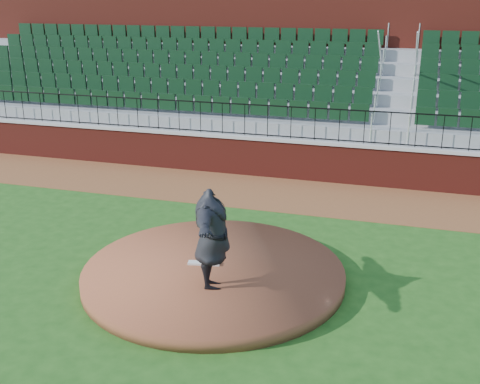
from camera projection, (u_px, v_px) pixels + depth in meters
The scene contains 10 objects.
ground at pixel (220, 271), 12.69m from camera, with size 90.00×90.00×0.00m, color #1F4F16.
warning_track at pixel (278, 193), 17.58m from camera, with size 34.00×3.20×0.01m, color brown.
field_wall at pixel (290, 160), 18.84m from camera, with size 34.00×0.35×1.20m, color maroon.
wall_cap at pixel (290, 140), 18.63m from camera, with size 34.00×0.45×0.10m, color #B7B7B7.
wall_railing at pixel (291, 123), 18.46m from camera, with size 34.00×0.05×1.00m, color black, non-canonical shape.
seating_stands at pixel (308, 93), 20.76m from camera, with size 34.00×5.10×4.60m, color gray, non-canonical shape.
concourse_wall at pixel (321, 71), 23.16m from camera, with size 34.00×0.50×5.50m, color maroon.
pitchers_mound at pixel (214, 273), 12.29m from camera, with size 5.42×5.42×0.25m, color brown.
pitching_rubber at pixel (204, 263), 12.42m from camera, with size 0.67×0.17×0.04m, color silver.
pitcher at pixel (212, 239), 11.15m from camera, with size 2.48×0.67×2.01m, color black.
Camera 1 is at (3.74, -10.85, 5.69)m, focal length 44.23 mm.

